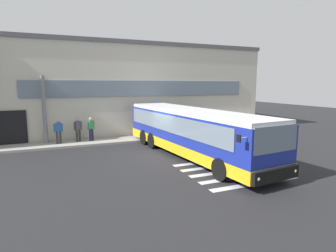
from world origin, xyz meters
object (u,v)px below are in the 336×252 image
(passenger_by_doorway, at_px, (78,128))
(passenger_at_curb_edge, at_px, (91,128))
(bus_main_foreground, at_px, (191,133))
(passenger_near_column, at_px, (58,130))
(entry_support_column, at_px, (44,110))

(passenger_by_doorway, relative_size, passenger_at_curb_edge, 1.00)
(bus_main_foreground, bearing_deg, passenger_by_doorway, 133.94)
(passenger_near_column, distance_m, passenger_at_curb_edge, 2.16)
(bus_main_foreground, distance_m, passenger_by_doorway, 8.37)
(entry_support_column, bearing_deg, passenger_at_curb_edge, -7.86)
(entry_support_column, height_order, bus_main_foreground, entry_support_column)
(passenger_by_doorway, bearing_deg, bus_main_foreground, -46.06)
(entry_support_column, distance_m, passenger_at_curb_edge, 3.27)
(passenger_near_column, relative_size, passenger_at_curb_edge, 1.00)
(entry_support_column, bearing_deg, passenger_near_column, -36.68)
(bus_main_foreground, relative_size, passenger_by_doorway, 7.36)
(entry_support_column, distance_m, passenger_by_doorway, 2.50)
(entry_support_column, distance_m, bus_main_foreground, 10.15)
(entry_support_column, bearing_deg, passenger_by_doorway, -7.20)
(passenger_near_column, xyz_separation_m, passenger_by_doorway, (1.28, 0.33, 0.00))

